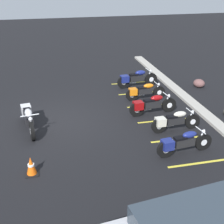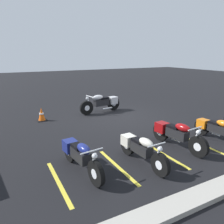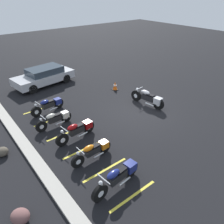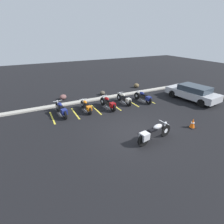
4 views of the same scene
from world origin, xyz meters
name	(u,v)px [view 3 (image 3 of 4)]	position (x,y,z in m)	size (l,w,h in m)	color
ground	(138,112)	(0.00, 0.00, 0.00)	(60.00, 60.00, 0.00)	black
motorcycle_silver_featured	(149,98)	(0.25, -1.09, 0.49)	(2.35, 0.75, 0.93)	black
parked_bike_0	(119,176)	(-3.38, 4.36, 0.47)	(0.65, 2.24, 0.88)	black
parked_bike_1	(94,151)	(-1.61, 4.23, 0.41)	(0.55, 1.98, 0.78)	black
parked_bike_2	(78,130)	(0.07, 4.00, 0.45)	(0.62, 2.16, 0.85)	black
parked_bike_3	(56,119)	(1.70, 4.34, 0.42)	(0.57, 2.02, 0.79)	black
parked_bike_4	(49,105)	(3.32, 3.96, 0.43)	(0.62, 2.07, 0.81)	black
car_silver	(44,76)	(7.34, 2.48, 0.68)	(2.34, 4.50, 1.29)	black
concrete_curb	(33,157)	(0.00, 6.25, 0.06)	(18.00, 0.50, 0.12)	#A8A399
landscape_rock_1	(20,216)	(-2.58, 7.62, 0.22)	(0.61, 0.53, 0.44)	brown
landscape_rock_2	(2,152)	(0.99, 7.20, 0.20)	(0.49, 0.48, 0.39)	#4B4439
traffic_cone	(115,86)	(3.36, -0.99, 0.28)	(0.40, 0.40, 0.60)	black
stall_line_0	(133,196)	(-4.06, 4.26, 0.00)	(0.10, 2.10, 0.00)	gold
stall_line_1	(105,170)	(-2.46, 4.26, 0.00)	(0.10, 2.10, 0.00)	gold
stall_line_2	(84,149)	(-0.85, 4.26, 0.00)	(0.10, 2.10, 0.00)	gold
stall_line_3	(67,133)	(0.76, 4.26, 0.00)	(0.10, 2.10, 0.00)	gold
stall_line_4	(52,120)	(2.36, 4.26, 0.00)	(0.10, 2.10, 0.00)	gold
stall_line_5	(41,109)	(3.97, 4.26, 0.00)	(0.10, 2.10, 0.00)	gold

